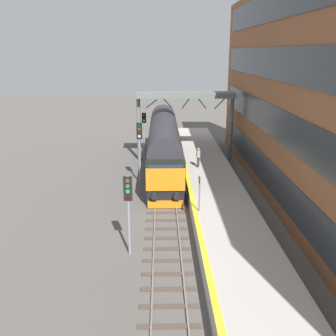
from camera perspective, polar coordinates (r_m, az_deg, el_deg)
name	(u,v)px	position (r m, az deg, el deg)	size (l,w,h in m)	color
ground_plane	(165,200)	(27.93, -0.41, -4.69)	(140.00, 140.00, 0.00)	#57534E
track_main	(165,199)	(27.91, -0.41, -4.59)	(2.50, 60.00, 0.15)	slate
station_platform	(215,193)	(28.03, 6.98, -3.65)	(4.00, 44.00, 1.01)	#B5AEA5
station_building	(317,99)	(25.79, 21.09, 9.49)	(4.25, 40.05, 14.89)	brown
diesel_locomotive	(164,142)	(34.76, -0.58, 3.92)	(2.74, 19.21, 4.68)	black
signal_post_near	(128,204)	(19.71, -5.87, -5.37)	(0.44, 0.22, 4.32)	gray
signal_post_mid	(140,145)	(30.44, -4.21, 3.45)	(0.44, 0.22, 4.97)	gray
signal_post_far	(144,128)	(39.16, -3.54, 5.88)	(0.44, 0.22, 4.39)	gray
platform_number_sign	(199,189)	(23.02, 4.65, -3.07)	(0.10, 0.44, 2.17)	slate
waiting_passenger	(198,156)	(32.03, 4.49, 1.84)	(0.46, 0.46, 1.64)	#25352F
overhead_footbridge	(185,100)	(37.06, 2.58, 9.99)	(9.30, 2.00, 6.58)	slate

